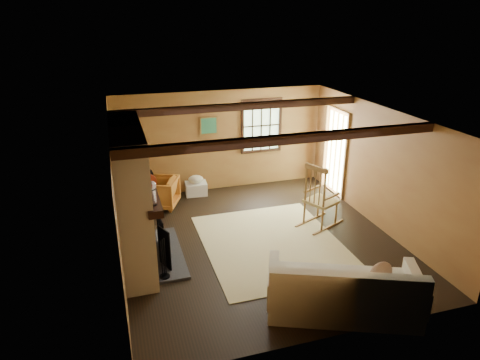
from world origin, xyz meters
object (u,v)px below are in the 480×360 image
object	(u,v)px
sofa	(344,294)
laundry_basket	(196,189)
fireplace	(134,202)
rocking_chair	(320,200)
armchair	(160,193)

from	to	relation	value
sofa	laundry_basket	xyz separation A→B (m)	(-1.17, 4.83, -0.16)
fireplace	laundry_basket	xyz separation A→B (m)	(1.53, 2.51, -0.95)
sofa	laundry_basket	world-z (taller)	sofa
fireplace	sofa	distance (m)	3.65
fireplace	laundry_basket	bearing A→B (deg)	58.65
fireplace	laundry_basket	distance (m)	3.09
fireplace	rocking_chair	xyz separation A→B (m)	(3.60, 0.24, -0.54)
armchair	fireplace	bearing A→B (deg)	6.48
fireplace	laundry_basket	size ratio (longest dim) A/B	4.80
rocking_chair	fireplace	bearing A→B (deg)	68.47
sofa	armchair	world-z (taller)	sofa
sofa	laundry_basket	bearing A→B (deg)	126.30
laundry_basket	armchair	xyz separation A→B (m)	(-0.89, -0.44, 0.19)
fireplace	armchair	world-z (taller)	fireplace
rocking_chair	armchair	size ratio (longest dim) A/B	1.81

